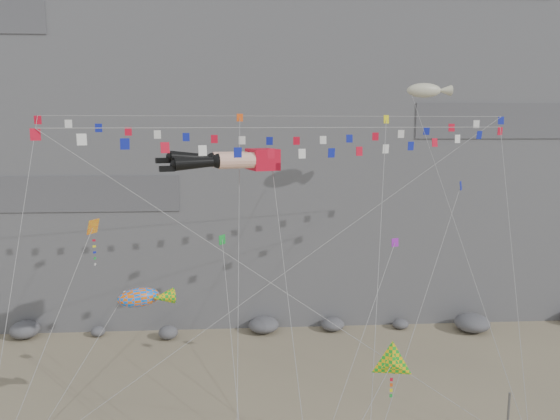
# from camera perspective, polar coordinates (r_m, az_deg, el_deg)

# --- Properties ---
(cliff) EXTENTS (80.00, 28.00, 50.00)m
(cliff) POSITION_cam_1_polar(r_m,az_deg,el_deg) (60.28, -2.38, 15.87)
(cliff) COLOR slate
(cliff) RESTS_ON ground
(talus_boulders) EXTENTS (60.00, 3.00, 1.20)m
(talus_boulders) POSITION_cam_1_polar(r_m,az_deg,el_deg) (47.97, -1.72, -11.95)
(talus_boulders) COLOR slate
(talus_boulders) RESTS_ON ground
(legs_kite) EXTENTS (8.04, 14.61, 20.55)m
(legs_kite) POSITION_cam_1_polar(r_m,az_deg,el_deg) (32.14, -5.11, 5.20)
(legs_kite) COLOR red
(legs_kite) RESTS_ON ground
(flag_banner_upper) EXTENTS (31.74, 13.91, 27.09)m
(flag_banner_upper) POSITION_cam_1_polar(r_m,az_deg,el_deg) (37.62, 0.29, 9.75)
(flag_banner_upper) COLOR red
(flag_banner_upper) RESTS_ON ground
(flag_banner_lower) EXTENTS (27.35, 11.82, 21.37)m
(flag_banner_lower) POSITION_cam_1_polar(r_m,az_deg,el_deg) (31.75, 3.94, 8.55)
(flag_banner_lower) COLOR red
(flag_banner_lower) RESTS_ON ground
(harlequin_kite) EXTENTS (4.94, 7.36, 14.23)m
(harlequin_kite) POSITION_cam_1_polar(r_m,az_deg,el_deg) (31.91, -18.99, -1.75)
(harlequin_kite) COLOR red
(harlequin_kite) RESTS_ON ground
(fish_windsock) EXTENTS (7.86, 5.94, 11.21)m
(fish_windsock) POSITION_cam_1_polar(r_m,az_deg,el_deg) (31.17, -14.55, -8.86)
(fish_windsock) COLOR orange
(fish_windsock) RESTS_ON ground
(delta_kite) EXTENTS (5.84, 3.39, 8.67)m
(delta_kite) POSITION_cam_1_polar(r_m,az_deg,el_deg) (26.96, 11.60, -15.49)
(delta_kite) COLOR yellow
(delta_kite) RESTS_ON ground
(blimp_windsock) EXTENTS (4.05, 15.17, 24.77)m
(blimp_windsock) POSITION_cam_1_polar(r_m,az_deg,el_deg) (41.70, 14.84, 11.91)
(blimp_windsock) COLOR beige
(blimp_windsock) RESTS_ON ground
(small_kite_a) EXTENTS (1.08, 12.83, 21.80)m
(small_kite_a) POSITION_cam_1_polar(r_m,az_deg,el_deg) (34.63, -4.23, 8.85)
(small_kite_a) COLOR #E34F13
(small_kite_a) RESTS_ON ground
(small_kite_b) EXTENTS (7.79, 11.72, 16.61)m
(small_kite_b) POSITION_cam_1_polar(r_m,az_deg,el_deg) (35.73, 11.83, -3.63)
(small_kite_b) COLOR purple
(small_kite_b) RESTS_ON ground
(small_kite_c) EXTENTS (2.09, 10.87, 15.09)m
(small_kite_c) POSITION_cam_1_polar(r_m,az_deg,el_deg) (31.59, -6.04, -3.42)
(small_kite_c) COLOR green
(small_kite_c) RESTS_ON ground
(small_kite_d) EXTENTS (4.61, 14.18, 22.82)m
(small_kite_d) POSITION_cam_1_polar(r_m,az_deg,el_deg) (34.89, 11.01, 8.64)
(small_kite_d) COLOR yellow
(small_kite_d) RESTS_ON ground
(small_kite_e) EXTENTS (7.60, 7.49, 17.28)m
(small_kite_e) POSITION_cam_1_polar(r_m,az_deg,el_deg) (32.10, 18.21, 1.92)
(small_kite_e) COLOR #121DA0
(small_kite_e) RESTS_ON ground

